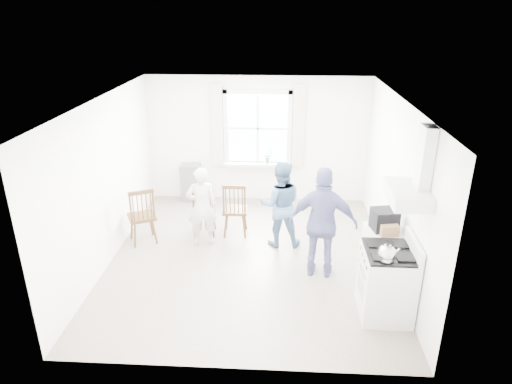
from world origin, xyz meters
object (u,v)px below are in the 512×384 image
gas_stove (386,282)px  stereo_stack (384,220)px  person_right (323,223)px  windsor_chair_b (235,204)px  windsor_chair_c (142,211)px  low_cabinet (381,257)px  person_left (202,207)px  windsor_chair_a (204,207)px  person_mid (280,204)px

gas_stove → stereo_stack: 0.91m
gas_stove → person_right: 1.27m
windsor_chair_b → windsor_chair_c: (-1.54, -0.38, 0.01)m
low_cabinet → windsor_chair_b: size_ratio=0.88×
gas_stove → person_left: size_ratio=0.80×
gas_stove → windsor_chair_b: gas_stove is taller
low_cabinet → person_right: size_ratio=0.52×
gas_stove → windsor_chair_c: 4.13m
windsor_chair_b → windsor_chair_c: size_ratio=0.98×
windsor_chair_a → person_right: 2.31m
low_cabinet → person_left: bearing=159.0°
windsor_chair_a → person_mid: person_mid is taller
windsor_chair_c → low_cabinet: bearing=-14.7°
gas_stove → windsor_chair_a: (-2.77, 2.06, 0.08)m
windsor_chair_b → person_left: 0.61m
person_left → windsor_chair_c: bearing=-8.5°
gas_stove → person_mid: 2.34m
person_left → person_right: person_right is taller
low_cabinet → stereo_stack: bearing=138.0°
windsor_chair_a → low_cabinet: bearing=-25.6°
gas_stove → person_left: 3.28m
gas_stove → windsor_chair_b: size_ratio=1.10×
stereo_stack → windsor_chair_c: (-3.82, 0.99, -0.42)m
gas_stove → low_cabinet: 0.70m
stereo_stack → person_right: bearing=166.4°
person_mid → windsor_chair_b: bearing=-19.9°
windsor_chair_b → person_mid: 0.85m
person_left → person_mid: (1.33, 0.06, 0.05)m
person_mid → person_left: bearing=-0.5°
windsor_chair_c → person_left: size_ratio=0.74×
windsor_chair_b → stereo_stack: bearing=-31.1°
windsor_chair_a → stereo_stack: bearing=-25.5°
low_cabinet → stereo_stack: 0.60m
person_mid → windsor_chair_a: bearing=-12.3°
person_right → person_left: bearing=-16.1°
stereo_stack → windsor_chair_c: 3.96m
gas_stove → person_left: (-2.75, 1.78, 0.22)m
windsor_chair_a → person_left: size_ratio=0.66×
windsor_chair_b → person_right: size_ratio=0.59×
stereo_stack → person_right: size_ratio=0.23×
windsor_chair_a → person_mid: bearing=-9.2°
gas_stove → windsor_chair_b: bearing=136.8°
gas_stove → windsor_chair_a: 3.45m
low_cabinet → windsor_chair_c: size_ratio=0.86×
windsor_chair_b → person_right: 1.87m
windsor_chair_a → person_left: (0.02, -0.28, 0.13)m
gas_stove → low_cabinet: bearing=84.3°
windsor_chair_b → person_right: bearing=-39.1°
low_cabinet → gas_stove: bearing=-95.7°
stereo_stack → windsor_chair_b: (-2.28, 1.37, -0.43)m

